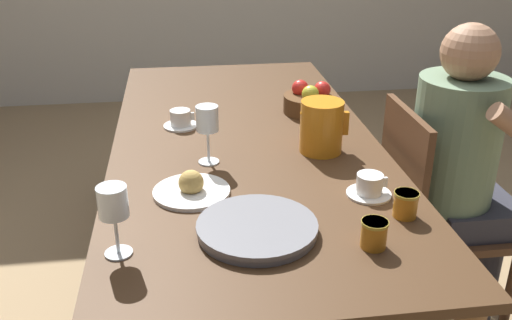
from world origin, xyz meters
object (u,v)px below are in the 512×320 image
person_seated (462,159)px  red_pitcher (321,126)px  jam_jar_amber (374,233)px  teacup_near_person (369,186)px  wine_glass_water (207,121)px  teacup_across (181,120)px  bread_plate (191,188)px  fruit_bowl (310,101)px  jam_jar_red (406,203)px  wine_glass_juice (113,206)px  chair_person_side (430,214)px  serving_tray (257,228)px

person_seated → red_pitcher: bearing=-96.2°
red_pitcher → jam_jar_amber: red_pitcher is taller
teacup_near_person → wine_glass_water: bearing=147.4°
teacup_across → person_seated: bearing=-19.9°
bread_plate → jam_jar_amber: same height
fruit_bowl → jam_jar_amber: bearing=-93.5°
person_seated → jam_jar_red: (-0.38, -0.41, 0.08)m
teacup_near_person → bread_plate: bread_plate is taller
jam_jar_amber → person_seated: bearing=46.8°
wine_glass_juice → jam_jar_red: 0.78m
teacup_near_person → chair_person_side: bearing=39.5°
red_pitcher → jam_jar_red: 0.48m
bread_plate → fruit_bowl: size_ratio=1.07×
red_pitcher → bread_plate: (-0.45, -0.25, -0.07)m
wine_glass_juice → bread_plate: bearing=57.1°
chair_person_side → wine_glass_water: size_ratio=4.43×
person_seated → serving_tray: bearing=-60.8°
jam_jar_amber → bread_plate: bearing=142.0°
person_seated → red_pitcher: 0.52m
wine_glass_water → serving_tray: 0.48m
teacup_near_person → jam_jar_amber: jam_jar_amber is taller
jam_jar_amber → wine_glass_juice: bearing=175.1°
teacup_near_person → person_seated: bearing=32.6°
wine_glass_water → serving_tray: wine_glass_water is taller
person_seated → fruit_bowl: (-0.45, 0.44, 0.09)m
chair_person_side → serving_tray: chair_person_side is taller
fruit_bowl → jam_jar_red: bearing=-85.0°
serving_tray → fruit_bowl: bearing=69.0°
serving_tray → bread_plate: (-0.16, 0.24, 0.00)m
teacup_across → wine_glass_water: bearing=-75.8°
jam_jar_amber → jam_jar_red: (0.13, 0.13, 0.00)m
wine_glass_juice → fruit_bowl: 1.17m
bread_plate → jam_jar_amber: (0.44, -0.35, 0.02)m
person_seated → chair_person_side: bearing=-96.6°
fruit_bowl → chair_person_side: bearing=-49.8°
chair_person_side → wine_glass_juice: size_ratio=4.70×
fruit_bowl → person_seated: bearing=-44.5°
chair_person_side → teacup_near_person: chair_person_side is taller
bread_plate → wine_glass_juice: bearing=-122.9°
red_pitcher → wine_glass_juice: wine_glass_juice is taller
teacup_across → wine_glass_juice: bearing=-101.2°
teacup_near_person → serving_tray: size_ratio=0.42×
teacup_near_person → bread_plate: size_ratio=0.58×
serving_tray → jam_jar_amber: size_ratio=4.34×
teacup_near_person → jam_jar_red: bearing=-66.3°
person_seated → red_pitcher: (-0.50, 0.05, 0.13)m
chair_person_side → jam_jar_amber: chair_person_side is taller
wine_glass_juice → bread_plate: wine_glass_juice is taller
person_seated → jam_jar_amber: (-0.51, -0.54, 0.08)m
chair_person_side → jam_jar_red: 0.59m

